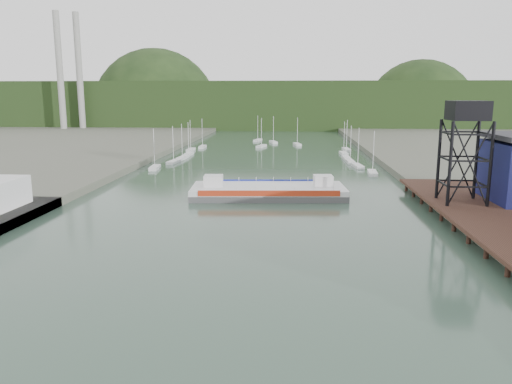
# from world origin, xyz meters

# --- Properties ---
(east_pier) EXTENTS (14.00, 70.00, 2.45)m
(east_pier) POSITION_xyz_m (37.00, 45.00, 1.90)
(east_pier) COLOR black
(east_pier) RESTS_ON ground
(lift_tower) EXTENTS (6.50, 6.50, 16.00)m
(lift_tower) POSITION_xyz_m (35.00, 58.00, 15.65)
(lift_tower) COLOR black
(lift_tower) RESTS_ON east_pier
(marina_sailboats) EXTENTS (57.71, 92.65, 0.90)m
(marina_sailboats) POSITION_xyz_m (0.08, 138.46, 0.35)
(marina_sailboats) COLOR silver
(marina_sailboats) RESTS_ON ground
(smokestacks) EXTENTS (11.20, 8.20, 60.00)m
(smokestacks) POSITION_xyz_m (-106.00, 232.50, 30.00)
(smokestacks) COLOR gray
(smokestacks) RESTS_ON ground
(distant_hills) EXTENTS (500.00, 120.00, 80.00)m
(distant_hills) POSITION_xyz_m (-3.98, 301.35, 10.38)
(distant_hills) COLOR black
(distant_hills) RESTS_ON ground
(chain_ferry) EXTENTS (29.45, 13.48, 4.14)m
(chain_ferry) POSITION_xyz_m (3.56, 70.20, 1.19)
(chain_ferry) COLOR #49494B
(chain_ferry) RESTS_ON ground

